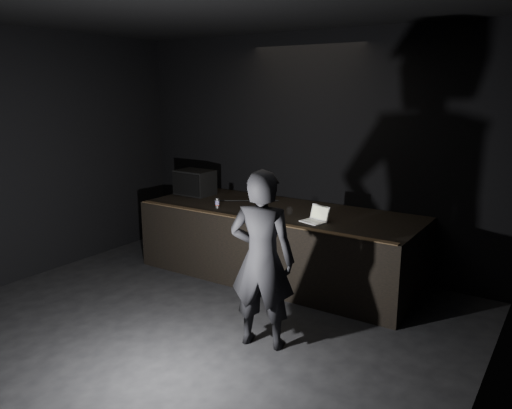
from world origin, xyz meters
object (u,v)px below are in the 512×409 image
object	(u,v)px
stage_riser	(279,243)
stage_monitor	(195,182)
laptop	(316,218)
person	(262,260)
beer_can	(217,203)

from	to	relation	value
stage_riser	stage_monitor	world-z (taller)	stage_monitor
laptop	person	xyz separation A→B (m)	(0.14, -1.51, -0.10)
stage_monitor	laptop	bearing A→B (deg)	-9.32
beer_can	stage_monitor	bearing A→B (deg)	148.32
stage_monitor	person	distance (m)	3.23
beer_can	person	world-z (taller)	person
stage_monitor	person	world-z (taller)	person
stage_monitor	beer_can	size ratio (longest dim) A/B	4.26
stage_monitor	person	xyz separation A→B (m)	(2.56, -1.96, -0.25)
beer_can	stage_riser	bearing A→B (deg)	27.76
laptop	person	distance (m)	1.52
stage_monitor	person	bearing A→B (deg)	-36.15
stage_riser	person	bearing A→B (deg)	-64.19
laptop	beer_can	distance (m)	1.54
laptop	stage_monitor	bearing A→B (deg)	-174.38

